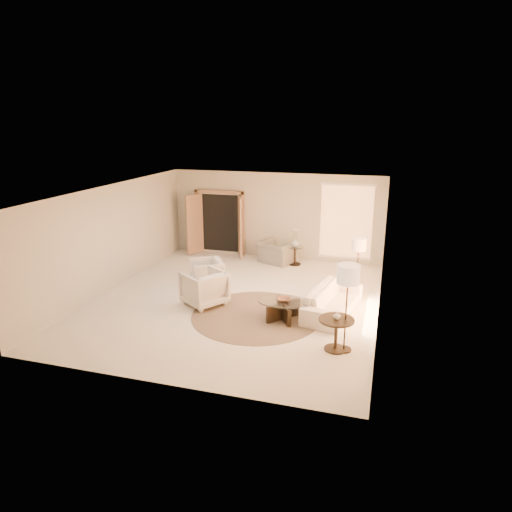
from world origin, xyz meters
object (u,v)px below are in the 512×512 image
(coffee_table, at_px, (284,308))
(side_vase, at_px, (295,243))
(accent_chair, at_px, (277,249))
(side_table, at_px, (295,254))
(floor_lamp_near, at_px, (359,247))
(bowl, at_px, (284,299))
(armchair_right, at_px, (204,286))
(armchair_left, at_px, (207,272))
(sofa, at_px, (333,301))
(end_table, at_px, (336,329))
(end_vase, at_px, (337,316))
(floor_lamp_far, at_px, (348,278))

(coffee_table, distance_m, side_vase, 4.20)
(accent_chair, height_order, side_table, accent_chair)
(accent_chair, xyz_separation_m, floor_lamp_near, (2.68, -2.19, 0.85))
(bowl, bearing_deg, side_vase, 98.19)
(armchair_right, xyz_separation_m, side_vase, (1.49, 3.82, 0.24))
(armchair_left, distance_m, bowl, 2.92)
(side_vase, bearing_deg, accent_chair, 175.44)
(armchair_right, bearing_deg, accent_chair, -158.74)
(sofa, height_order, side_table, sofa)
(armchair_left, relative_size, end_table, 1.20)
(accent_chair, relative_size, side_vase, 4.19)
(coffee_table, bearing_deg, bowl, -90.00)
(armchair_right, distance_m, floor_lamp_near, 4.03)
(side_vase, bearing_deg, armchair_right, -111.38)
(accent_chair, bearing_deg, armchair_left, 85.76)
(floor_lamp_near, distance_m, end_vase, 3.18)
(sofa, height_order, armchair_right, armchair_right)
(end_table, xyz_separation_m, floor_lamp_near, (0.16, 3.12, 0.86))
(accent_chair, relative_size, end_table, 1.50)
(sofa, distance_m, end_vase, 1.86)
(floor_lamp_far, relative_size, bowl, 5.88)
(armchair_left, bearing_deg, sofa, 45.51)
(end_table, relative_size, floor_lamp_near, 0.46)
(end_vase, bearing_deg, accent_chair, 115.45)
(armchair_right, height_order, accent_chair, armchair_right)
(floor_lamp_far, bearing_deg, armchair_left, 147.15)
(floor_lamp_far, bearing_deg, end_table, -168.77)
(coffee_table, relative_size, side_vase, 5.31)
(accent_chair, distance_m, side_table, 0.62)
(armchair_right, distance_m, floor_lamp_far, 3.99)
(accent_chair, distance_m, coffee_table, 4.35)
(side_table, height_order, side_vase, side_vase)
(side_vase, bearing_deg, side_table, 0.00)
(armchair_right, distance_m, bowl, 2.11)
(end_table, distance_m, floor_lamp_near, 3.24)
(armchair_right, bearing_deg, side_vase, -167.19)
(armchair_right, relative_size, bowl, 3.13)
(coffee_table, distance_m, end_table, 1.75)
(armchair_left, xyz_separation_m, floor_lamp_near, (3.99, 0.51, 0.89))
(coffee_table, bearing_deg, side_vase, 98.19)
(sofa, relative_size, coffee_table, 1.63)
(accent_chair, relative_size, bowl, 3.48)
(coffee_table, xyz_separation_m, floor_lamp_far, (1.49, -1.09, 1.24))
(sofa, distance_m, side_table, 3.84)
(coffee_table, xyz_separation_m, side_vase, (-0.59, 4.13, 0.44))
(side_table, bearing_deg, coffee_table, -81.81)
(accent_chair, xyz_separation_m, coffee_table, (1.20, -4.18, -0.18))
(floor_lamp_near, height_order, end_vase, floor_lamp_near)
(coffee_table, xyz_separation_m, bowl, (0.00, -0.00, 0.21))
(sofa, relative_size, side_vase, 8.63)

